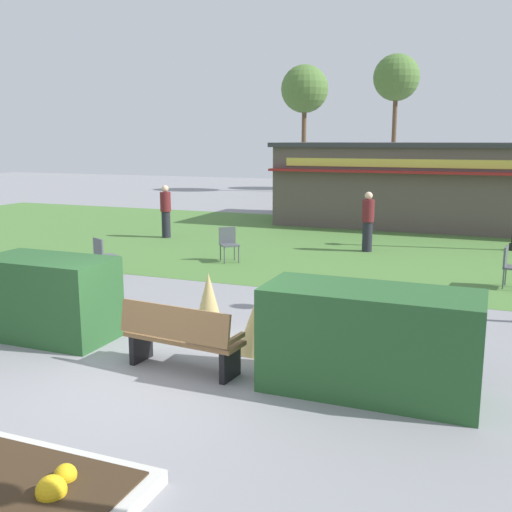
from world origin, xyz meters
name	(u,v)px	position (x,y,z in m)	size (l,w,h in m)	color
ground_plane	(141,381)	(0.00, 0.00, 0.00)	(80.00, 80.00, 0.00)	gray
lawn_patch	(344,244)	(0.00, 11.31, 0.00)	(36.00, 12.00, 0.01)	#4C7A38
park_bench	(181,337)	(0.32, 0.51, 0.48)	(1.74, 0.69, 0.95)	olive
hedge_left	(49,298)	(-2.31, 1.00, 0.65)	(2.07, 1.10, 1.29)	#28562B
hedge_right	(370,341)	(2.82, 0.79, 0.66)	(2.65, 1.10, 1.32)	#28562B
ornamental_grass_behind_left	(294,315)	(1.42, 2.11, 0.48)	(0.50, 0.50, 0.95)	tan
ornamental_grass_behind_right	(209,303)	(-0.04, 2.10, 0.51)	(0.53, 0.53, 1.02)	tan
ornamental_grass_behind_center	(259,321)	(1.03, 1.63, 0.47)	(0.66, 0.66, 0.94)	tan
trash_bin	(21,301)	(-3.27, 1.42, 0.40)	(0.52, 0.52, 0.80)	#2D4233
food_kiosk	(430,184)	(1.93, 16.69, 1.52)	(10.98, 5.32, 3.01)	#594C47
cafe_chair_west	(511,264)	(4.56, 7.22, 0.53)	(0.49, 0.49, 0.89)	#4C5156
cafe_chair_center	(103,253)	(-4.17, 4.99, 0.53)	(0.59, 0.59, 0.89)	#4C5156
cafe_chair_north	(228,241)	(-2.16, 7.58, 0.53)	(0.62, 0.62, 0.89)	#4C5156
person_strolling	(166,211)	(-5.63, 10.37, 0.86)	(0.34, 0.34, 1.69)	#23232D
person_standing	(368,221)	(0.89, 10.33, 0.86)	(0.34, 0.34, 1.69)	#23232D
parked_car_west_slot	(348,187)	(-3.16, 25.29, 0.64)	(4.22, 2.09, 1.20)	maroon
tree_left_bg	(305,90)	(-6.70, 28.70, 6.02)	(2.80, 2.80, 7.49)	brown
tree_right_bg	(396,79)	(-1.83, 31.69, 6.75)	(2.80, 2.80, 8.23)	brown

